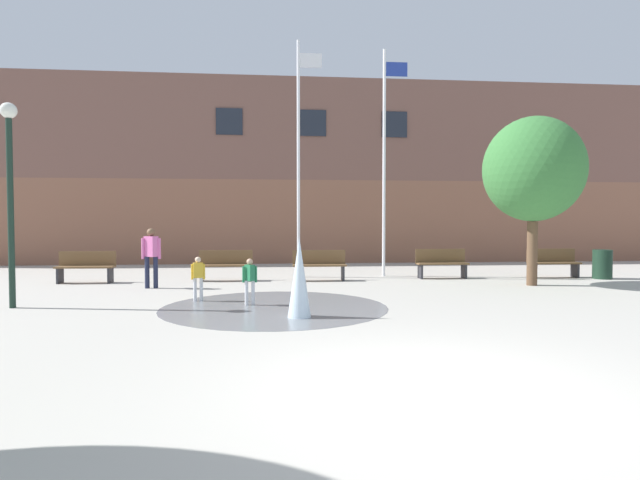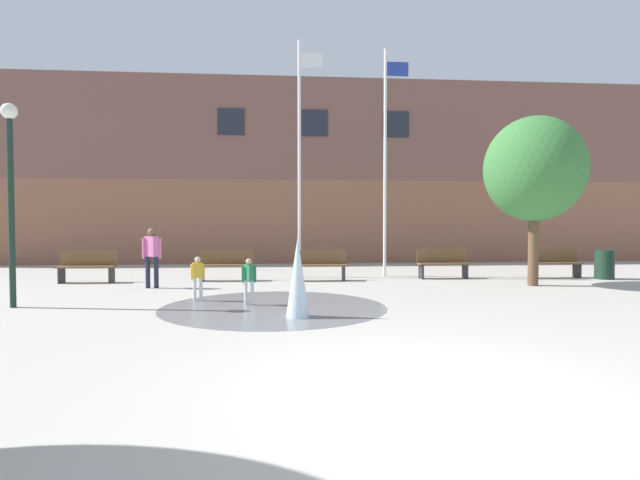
{
  "view_description": "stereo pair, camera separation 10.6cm",
  "coord_description": "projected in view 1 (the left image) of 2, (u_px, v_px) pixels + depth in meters",
  "views": [
    {
      "loc": [
        -1.65,
        -5.0,
        1.74
      ],
      "look_at": [
        -0.49,
        7.59,
        1.3
      ],
      "focal_mm": 28.0,
      "sensor_mm": 36.0,
      "label": 1
    },
    {
      "loc": [
        -1.55,
        -5.01,
        1.74
      ],
      "look_at": [
        -0.49,
        7.59,
        1.3
      ],
      "focal_mm": 28.0,
      "sensor_mm": 36.0,
      "label": 2
    }
  ],
  "objects": [
    {
      "name": "library_building",
      "position": [
        308.0,
        177.0,
        24.13
      ],
      "size": [
        36.0,
        6.05,
        7.91
      ],
      "color": "brown",
      "rests_on": "ground"
    },
    {
      "name": "park_bench_far_right",
      "position": [
        553.0,
        262.0,
        15.81
      ],
      "size": [
        1.6,
        0.44,
        0.91
      ],
      "color": "#28282D",
      "rests_on": "ground"
    },
    {
      "name": "park_bench_far_left",
      "position": [
        86.0,
        266.0,
        14.39
      ],
      "size": [
        1.6,
        0.44,
        0.91
      ],
      "color": "#28282D",
      "rests_on": "ground"
    },
    {
      "name": "street_tree_near_building",
      "position": [
        533.0,
        170.0,
        13.73
      ],
      "size": [
        2.71,
        2.71,
        4.65
      ],
      "color": "brown",
      "rests_on": "ground"
    },
    {
      "name": "park_bench_left_of_flagpoles",
      "position": [
        226.0,
        265.0,
        14.92
      ],
      "size": [
        1.6,
        0.44,
        0.91
      ],
      "color": "#28282D",
      "rests_on": "ground"
    },
    {
      "name": "trash_can",
      "position": [
        602.0,
        264.0,
        15.45
      ],
      "size": [
        0.56,
        0.56,
        0.9
      ],
      "primitive_type": "cylinder",
      "color": "#193323",
      "rests_on": "ground"
    },
    {
      "name": "child_in_fountain",
      "position": [
        250.0,
        278.0,
        10.48
      ],
      "size": [
        0.31,
        0.24,
        0.99
      ],
      "rotation": [
        0.0,
        0.0,
        -0.91
      ],
      "color": "silver",
      "rests_on": "ground"
    },
    {
      "name": "flagpole_left",
      "position": [
        299.0,
        152.0,
        15.83
      ],
      "size": [
        0.8,
        0.1,
        7.5
      ],
      "color": "silver",
      "rests_on": "ground"
    },
    {
      "name": "teen_by_trashcan",
      "position": [
        151.0,
        253.0,
        13.19
      ],
      "size": [
        0.5,
        0.36,
        1.59
      ],
      "rotation": [
        0.0,
        0.0,
        -0.62
      ],
      "color": "#1E233D",
      "rests_on": "ground"
    },
    {
      "name": "park_bench_center",
      "position": [
        442.0,
        263.0,
        15.61
      ],
      "size": [
        1.6,
        0.44,
        0.91
      ],
      "color": "#28282D",
      "rests_on": "ground"
    },
    {
      "name": "ground_plane",
      "position": [
        434.0,
        390.0,
        5.19
      ],
      "size": [
        100.0,
        100.0,
        0.0
      ],
      "primitive_type": "plane",
      "color": "#B2ADA3"
    },
    {
      "name": "flagpole_right",
      "position": [
        385.0,
        156.0,
        16.09
      ],
      "size": [
        0.8,
        0.1,
        7.3
      ],
      "color": "silver",
      "rests_on": "ground"
    },
    {
      "name": "splash_fountain",
      "position": [
        289.0,
        289.0,
        9.56
      ],
      "size": [
        4.64,
        4.64,
        1.48
      ],
      "color": "gray",
      "rests_on": "ground"
    },
    {
      "name": "park_bench_under_left_flagpole",
      "position": [
        319.0,
        265.0,
        14.96
      ],
      "size": [
        1.6,
        0.44,
        0.91
      ],
      "color": "#28282D",
      "rests_on": "ground"
    },
    {
      "name": "lamp_post_left_lane",
      "position": [
        10.0,
        176.0,
        10.08
      ],
      "size": [
        0.32,
        0.32,
        4.16
      ],
      "color": "#192D23",
      "rests_on": "ground"
    },
    {
      "name": "child_running",
      "position": [
        198.0,
        275.0,
        11.03
      ],
      "size": [
        0.31,
        0.17,
        0.99
      ],
      "rotation": [
        0.0,
        0.0,
        0.26
      ],
      "color": "silver",
      "rests_on": "ground"
    }
  ]
}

